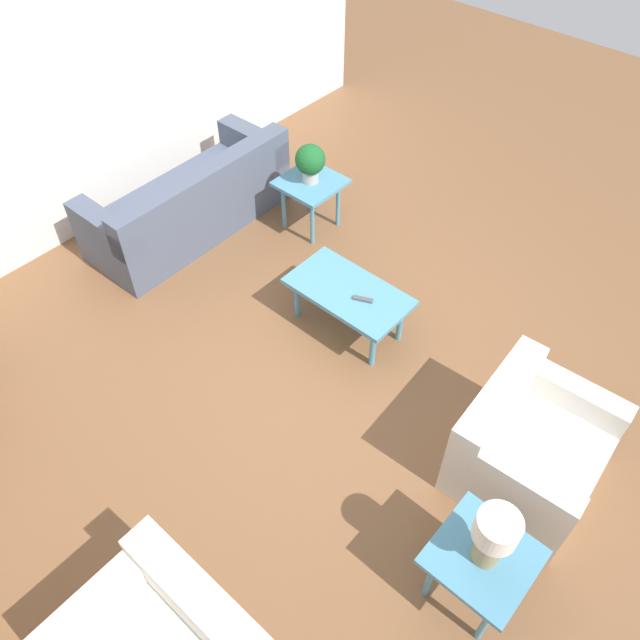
# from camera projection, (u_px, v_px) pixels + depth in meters

# --- Properties ---
(ground_plane) EXTENTS (14.00, 14.00, 0.00)m
(ground_plane) POSITION_uv_depth(u_px,v_px,m) (340.00, 364.00, 5.05)
(ground_plane) COLOR brown
(wall_right) EXTENTS (0.12, 7.20, 2.70)m
(wall_right) POSITION_uv_depth(u_px,v_px,m) (76.00, 85.00, 5.43)
(wall_right) COLOR white
(wall_right) RESTS_ON ground_plane
(sofa) EXTENTS (0.84, 2.03, 0.78)m
(sofa) POSITION_uv_depth(u_px,v_px,m) (192.00, 204.00, 6.00)
(sofa) COLOR #4C566B
(sofa) RESTS_ON ground_plane
(armchair) EXTENTS (0.90, 1.02, 0.74)m
(armchair) POSITION_uv_depth(u_px,v_px,m) (527.00, 447.00, 4.19)
(armchair) COLOR silver
(armchair) RESTS_ON ground_plane
(coffee_table) EXTENTS (1.00, 0.55, 0.44)m
(coffee_table) POSITION_uv_depth(u_px,v_px,m) (348.00, 295.00, 5.05)
(coffee_table) COLOR teal
(coffee_table) RESTS_ON ground_plane
(side_table_plant) EXTENTS (0.55, 0.55, 0.53)m
(side_table_plant) POSITION_uv_depth(u_px,v_px,m) (311.00, 188.00, 5.91)
(side_table_plant) COLOR teal
(side_table_plant) RESTS_ON ground_plane
(side_table_lamp) EXTENTS (0.55, 0.55, 0.53)m
(side_table_lamp) POSITION_uv_depth(u_px,v_px,m) (481.00, 561.00, 3.52)
(side_table_lamp) COLOR teal
(side_table_lamp) RESTS_ON ground_plane
(potted_plant) EXTENTS (0.28, 0.28, 0.37)m
(potted_plant) POSITION_uv_depth(u_px,v_px,m) (310.00, 161.00, 5.70)
(potted_plant) COLOR #B2ADA3
(potted_plant) RESTS_ON side_table_plant
(table_lamp) EXTENTS (0.24, 0.24, 0.44)m
(table_lamp) POSITION_uv_depth(u_px,v_px,m) (494.00, 536.00, 3.26)
(table_lamp) COLOR #997F4C
(table_lamp) RESTS_ON side_table_lamp
(remote_control) EXTENTS (0.16, 0.10, 0.02)m
(remote_control) POSITION_uv_depth(u_px,v_px,m) (363.00, 299.00, 4.93)
(remote_control) COLOR #4C4C51
(remote_control) RESTS_ON coffee_table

